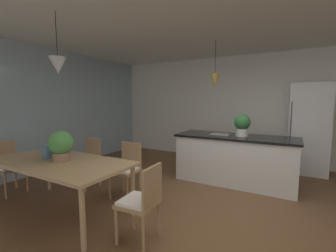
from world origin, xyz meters
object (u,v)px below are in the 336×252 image
Objects in this scene: chair_window_end at (8,165)px; chair_kitchen_end at (142,200)px; vase_on_dining_table at (47,153)px; chair_far_left at (88,161)px; dining_table at (60,165)px; chair_far_right at (127,168)px; refrigerator at (309,129)px; kitchen_island at (235,159)px; potted_plant_on_island at (242,124)px; potted_plant_on_table at (61,145)px.

chair_kitchen_end is at bearing 0.10° from chair_window_end.
chair_far_left is at bearing 100.99° from vase_on_dining_table.
dining_table is 2.31× the size of chair_far_right.
chair_far_right is at bearing -132.44° from refrigerator.
chair_window_end is 1.00× the size of chair_far_left.
chair_far_left is at bearing -146.85° from kitchen_island.
potted_plant_on_island reaches higher than chair_far_left.
chair_window_end is at bearing -179.49° from potted_plant_on_table.
refrigerator reaches higher than vase_on_dining_table.
chair_kitchen_end is (2.75, 0.00, 0.00)m from chair_window_end.
chair_kitchen_end is 0.45× the size of refrigerator.
chair_kitchen_end is 2.09× the size of potted_plant_on_table.
potted_plant_on_table is (0.48, -0.86, 0.49)m from chair_far_left.
chair_far_left is 5.32× the size of vase_on_dining_table.
potted_plant_on_table is (-1.35, 0.01, 0.49)m from chair_kitchen_end.
chair_far_right is 0.40× the size of kitchen_island.
dining_table is 2.31× the size of chair_window_end.
refrigerator reaches higher than chair_far_right.
chair_window_end is 1.49m from potted_plant_on_table.
refrigerator is (3.52, 2.86, 0.49)m from chair_far_left.
potted_plant_on_table is (0.03, 0.01, 0.29)m from dining_table.
vase_on_dining_table is at bearing -179.23° from potted_plant_on_table.
chair_kitchen_end is (1.38, 0.00, -0.20)m from dining_table.
chair_window_end is (-1.38, -0.00, -0.20)m from dining_table.
chair_far_right is 1.27m from chair_kitchen_end.
chair_window_end is 4.13m from potted_plant_on_island.
vase_on_dining_table is at bearing 178.65° from dining_table.
potted_plant_on_island is at bearing 50.72° from potted_plant_on_table.
chair_window_end is 2.09× the size of potted_plant_on_table.
potted_plant_on_island reaches higher than chair_far_right.
chair_far_right is 2.11× the size of potted_plant_on_island.
chair_window_end is 5.32× the size of vase_on_dining_table.
dining_table is 1.00m from chair_far_left.
kitchen_island is at bearing 180.00° from potted_plant_on_island.
kitchen_island reaches higher than vase_on_dining_table.
potted_plant_on_island is at bearing 31.91° from chair_far_left.
potted_plant_on_table reaches higher than chair_kitchen_end.
dining_table is at bearing -127.89° from kitchen_island.
vase_on_dining_table is at bearing -132.02° from kitchen_island.
potted_plant_on_table is 2.55× the size of vase_on_dining_table.
kitchen_island is (1.39, 1.50, -0.01)m from chair_far_right.
kitchen_island reaches higher than chair_far_left.
kitchen_island is at bearing 47.13° from chair_far_right.
chair_far_left is at bearing 117.49° from dining_table.
chair_far_left is 2.11× the size of potted_plant_on_island.
potted_plant_on_table is at bearing 0.77° from vase_on_dining_table.
chair_far_left is 1.00× the size of chair_kitchen_end.
vase_on_dining_table is (-3.35, -3.72, -0.14)m from refrigerator.
chair_far_right is 1.00× the size of chair_kitchen_end.
dining_table is 4.84m from refrigerator.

